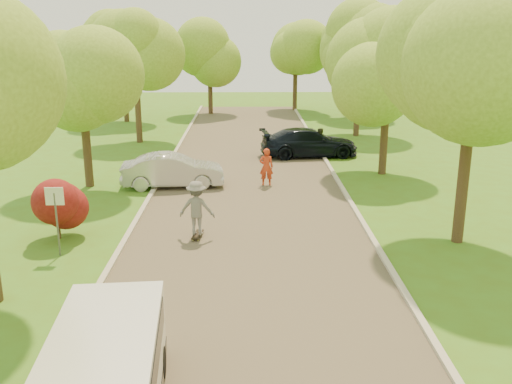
{
  "coord_description": "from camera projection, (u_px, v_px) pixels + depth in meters",
  "views": [
    {
      "loc": [
        -0.05,
        -12.35,
        6.73
      ],
      "look_at": [
        0.25,
        6.43,
        1.3
      ],
      "focal_mm": 40.0,
      "sensor_mm": 36.0,
      "label": 1
    }
  ],
  "objects": [
    {
      "name": "skateboarder",
      "position": [
        197.0,
        208.0,
        18.7
      ],
      "size": [
        1.25,
        0.81,
        1.82
      ],
      "primitive_type": "imported",
      "rotation": [
        0.0,
        0.0,
        3.02
      ],
      "color": "slate",
      "rests_on": "longboard"
    },
    {
      "name": "tree_r_midb",
      "position": [
        393.0,
        70.0,
        25.92
      ],
      "size": [
        4.51,
        4.4,
        7.01
      ],
      "color": "#382619",
      "rests_on": "ground"
    },
    {
      "name": "silver_sedan",
      "position": [
        173.0,
        171.0,
        24.84
      ],
      "size": [
        4.54,
        1.93,
        1.46
      ],
      "primitive_type": "imported",
      "rotation": [
        0.0,
        0.0,
        1.66
      ],
      "color": "#AFAFB4",
      "rests_on": "ground"
    },
    {
      "name": "tree_bg_a",
      "position": [
        125.0,
        48.0,
        40.93
      ],
      "size": [
        5.12,
        5.0,
        7.72
      ],
      "color": "#382619",
      "rests_on": "ground"
    },
    {
      "name": "ground",
      "position": [
        250.0,
        318.0,
        13.73
      ],
      "size": [
        100.0,
        100.0,
        0.0
      ],
      "primitive_type": "plane",
      "color": "#456B19",
      "rests_on": "ground"
    },
    {
      "name": "tree_l_far",
      "position": [
        138.0,
        50.0,
        33.24
      ],
      "size": [
        4.92,
        4.8,
        7.79
      ],
      "color": "#382619",
      "rests_on": "ground"
    },
    {
      "name": "curb_right",
      "position": [
        356.0,
        212.0,
        21.46
      ],
      "size": [
        0.18,
        60.0,
        0.12
      ],
      "primitive_type": "cube",
      "color": "#B2AD9E",
      "rests_on": "ground"
    },
    {
      "name": "tree_l_midb",
      "position": [
        86.0,
        81.0,
        23.88
      ],
      "size": [
        4.3,
        4.2,
        6.62
      ],
      "color": "#382619",
      "rests_on": "ground"
    },
    {
      "name": "person_striped",
      "position": [
        266.0,
        167.0,
        25.04
      ],
      "size": [
        0.62,
        0.41,
        1.67
      ],
      "primitive_type": "imported",
      "rotation": [
        0.0,
        0.0,
        3.12
      ],
      "color": "#B4351B",
      "rests_on": "ground"
    },
    {
      "name": "tree_bg_d",
      "position": [
        299.0,
        45.0,
        46.9
      ],
      "size": [
        5.12,
        5.0,
        7.72
      ],
      "color": "#382619",
      "rests_on": "ground"
    },
    {
      "name": "tree_bg_b",
      "position": [
        356.0,
        44.0,
        43.05
      ],
      "size": [
        5.12,
        5.0,
        7.95
      ],
      "color": "#382619",
      "rests_on": "ground"
    },
    {
      "name": "tree_bg_c",
      "position": [
        212.0,
        50.0,
        44.95
      ],
      "size": [
        4.92,
        4.8,
        7.33
      ],
      "color": "#382619",
      "rests_on": "ground"
    },
    {
      "name": "person_olive",
      "position": [
        319.0,
        143.0,
        30.36
      ],
      "size": [
        0.98,
        0.91,
        1.61
      ],
      "primitive_type": "imported",
      "rotation": [
        0.0,
        0.0,
        3.65
      ],
      "color": "#29301C",
      "rests_on": "ground"
    },
    {
      "name": "curb_left",
      "position": [
        141.0,
        213.0,
        21.33
      ],
      "size": [
        0.18,
        60.0,
        0.12
      ],
      "primitive_type": "cube",
      "color": "#B2AD9E",
      "rests_on": "ground"
    },
    {
      "name": "road",
      "position": [
        249.0,
        214.0,
        21.41
      ],
      "size": [
        8.0,
        60.0,
        0.01
      ],
      "primitive_type": "cube",
      "color": "#4C4438",
      "rests_on": "ground"
    },
    {
      "name": "red_shrub",
      "position": [
        56.0,
        207.0,
        18.61
      ],
      "size": [
        1.7,
        1.7,
        1.95
      ],
      "color": "#382619",
      "rests_on": "ground"
    },
    {
      "name": "dark_sedan",
      "position": [
        309.0,
        142.0,
        30.77
      ],
      "size": [
        5.45,
        2.74,
        1.52
      ],
      "primitive_type": "imported",
      "rotation": [
        0.0,
        0.0,
        1.69
      ],
      "color": "black",
      "rests_on": "ground"
    },
    {
      "name": "tree_r_mida",
      "position": [
        482.0,
        69.0,
        17.1
      ],
      "size": [
        5.13,
        5.0,
        7.95
      ],
      "color": "#382619",
      "rests_on": "ground"
    },
    {
      "name": "street_sign",
      "position": [
        55.0,
        207.0,
        17.05
      ],
      "size": [
        0.55,
        0.06,
        2.17
      ],
      "color": "#59595E",
      "rests_on": "ground"
    },
    {
      "name": "minivan",
      "position": [
        104.0,
        383.0,
        9.68
      ],
      "size": [
        2.2,
        4.79,
        1.74
      ],
      "rotation": [
        0.0,
        0.0,
        0.08
      ],
      "color": "white",
      "rests_on": "ground"
    },
    {
      "name": "tree_r_far",
      "position": [
        364.0,
        43.0,
        35.27
      ],
      "size": [
        5.33,
        5.2,
        8.34
      ],
      "color": "#382619",
      "rests_on": "ground"
    },
    {
      "name": "longboard",
      "position": [
        198.0,
        235.0,
        18.96
      ],
      "size": [
        0.37,
        0.96,
        0.11
      ],
      "rotation": [
        0.0,
        0.0,
        3.02
      ],
      "color": "black",
      "rests_on": "ground"
    }
  ]
}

